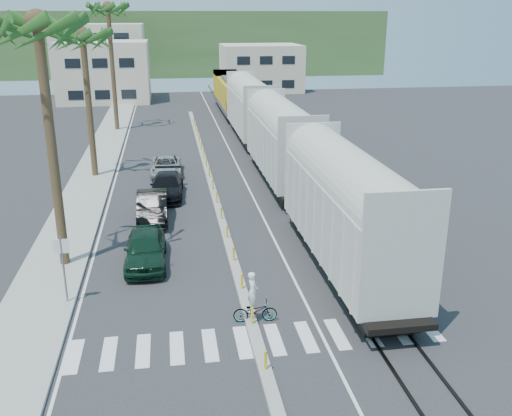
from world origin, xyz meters
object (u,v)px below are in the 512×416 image
(car_lead, at_px, (146,248))
(car_second, at_px, (152,207))
(street_sign, at_px, (63,261))
(cyclist, at_px, (255,306))

(car_lead, bearing_deg, car_second, 88.63)
(street_sign, height_order, car_lead, street_sign)
(street_sign, distance_m, car_second, 10.49)
(car_second, bearing_deg, car_lead, -92.71)
(street_sign, relative_size, car_lead, 0.62)
(street_sign, relative_size, car_second, 0.61)
(car_lead, relative_size, cyclist, 2.27)
(street_sign, bearing_deg, cyclist, -19.04)
(car_second, bearing_deg, street_sign, -109.48)
(cyclist, bearing_deg, car_lead, 39.09)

